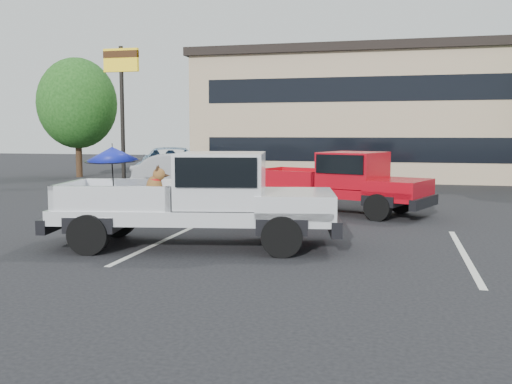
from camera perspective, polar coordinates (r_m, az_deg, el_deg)
ground at (r=9.53m, az=3.06°, el=-7.83°), size 90.00×90.00×0.00m
stripe_left at (r=12.27m, az=-9.10°, el=-4.76°), size 0.12×5.00×0.01m
stripe_right at (r=11.40m, az=20.08°, el=-5.88°), size 0.12×5.00×0.01m
motel_building at (r=30.10m, az=14.45°, el=7.57°), size 20.40×8.40×6.30m
motel_sign at (r=26.01m, az=-13.30°, el=11.07°), size 1.60×0.22×6.00m
tree_left at (r=30.50m, az=-17.45°, el=8.45°), size 3.96×3.96×6.02m
tree_back at (r=33.44m, az=21.41°, el=9.24°), size 4.68×4.68×7.11m
silver_pickup at (r=11.37m, az=-4.66°, el=-0.21°), size 5.95×2.96×2.06m
red_pickup at (r=16.23m, az=9.18°, el=1.21°), size 5.55×3.56×1.73m
silver_sedan at (r=18.99m, az=-6.08°, el=1.45°), size 5.03×3.49×1.57m
blue_suv at (r=24.93m, az=-8.56°, el=2.56°), size 4.62×6.44×1.63m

